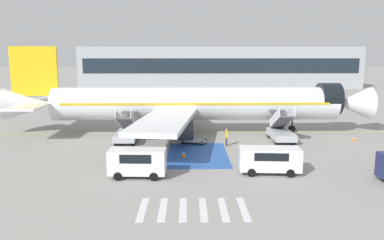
{
  "coord_description": "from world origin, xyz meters",
  "views": [
    {
      "loc": [
        0.91,
        -43.99,
        8.95
      ],
      "look_at": [
        1.42,
        -2.0,
        1.83
      ],
      "focal_mm": 35.0,
      "sensor_mm": 36.0,
      "label": 1
    }
  ],
  "objects": [
    {
      "name": "ground_plane",
      "position": [
        0.0,
        0.0,
        0.0
      ],
      "size": [
        600.0,
        600.0,
        0.0
      ],
      "primitive_type": "plane",
      "color": "gray"
    },
    {
      "name": "apron_leadline_yellow",
      "position": [
        1.83,
        -0.37,
        0.0
      ],
      "size": [
        77.04,
        0.97,
        0.01
      ],
      "primitive_type": "cube",
      "rotation": [
        0.0,
        0.0,
        -1.56
      ],
      "color": "gold",
      "rests_on": "ground_plane"
    },
    {
      "name": "apron_stand_patch_blue",
      "position": [
        1.83,
        -10.4,
        0.0
      ],
      "size": [
        5.53,
        9.2,
        0.01
      ],
      "primitive_type": "cube",
      "color": "#2856A8",
      "rests_on": "ground_plane"
    },
    {
      "name": "apron_walkway_bar_0",
      "position": [
        -1.77,
        -22.99,
        0.0
      ],
      "size": [
        0.44,
        3.6,
        0.01
      ],
      "primitive_type": "cube",
      "color": "silver",
      "rests_on": "ground_plane"
    },
    {
      "name": "apron_walkway_bar_1",
      "position": [
        -0.57,
        -22.99,
        0.0
      ],
      "size": [
        0.44,
        3.6,
        0.01
      ],
      "primitive_type": "cube",
      "color": "silver",
      "rests_on": "ground_plane"
    },
    {
      "name": "apron_walkway_bar_2",
      "position": [
        0.63,
        -22.99,
        0.0
      ],
      "size": [
        0.44,
        3.6,
        0.01
      ],
      "primitive_type": "cube",
      "color": "silver",
      "rests_on": "ground_plane"
    },
    {
      "name": "apron_walkway_bar_3",
      "position": [
        1.83,
        -22.99,
        0.0
      ],
      "size": [
        0.44,
        3.6,
        0.01
      ],
      "primitive_type": "cube",
      "color": "silver",
      "rests_on": "ground_plane"
    },
    {
      "name": "apron_walkway_bar_4",
      "position": [
        3.03,
        -22.99,
        0.0
      ],
      "size": [
        0.44,
        3.6,
        0.01
      ],
      "primitive_type": "cube",
      "color": "silver",
      "rests_on": "ground_plane"
    },
    {
      "name": "apron_walkway_bar_5",
      "position": [
        4.23,
        -22.99,
        0.0
      ],
      "size": [
        0.44,
        3.6,
        0.01
      ],
      "primitive_type": "cube",
      "color": "silver",
      "rests_on": "ground_plane"
    },
    {
      "name": "airliner",
      "position": [
        1.24,
        -0.38,
        3.49
      ],
      "size": [
        43.04,
        31.57,
        10.12
      ],
      "rotation": [
        0.0,
        0.0,
        -1.56
      ],
      "color": "silver",
      "rests_on": "ground_plane"
    },
    {
      "name": "boarding_stairs_forward",
      "position": [
        10.96,
        -4.75,
        0.97
      ],
      "size": [
        2.25,
        5.25,
        3.87
      ],
      "rotation": [
        0.0,
        0.0,
        0.01
      ],
      "color": "#ADB2BA",
      "rests_on": "ground_plane"
    },
    {
      "name": "boarding_stairs_aft",
      "position": [
        -5.56,
        -4.91,
        0.96
      ],
      "size": [
        2.25,
        5.25,
        3.75
      ],
      "rotation": [
        0.0,
        0.0,
        0.01
      ],
      "color": "#ADB2BA",
      "rests_on": "ground_plane"
    },
    {
      "name": "fuel_tanker",
      "position": [
        -7.22,
        17.9,
        1.67
      ],
      "size": [
        10.62,
        3.17,
        3.32
      ],
      "rotation": [
        0.0,
        0.0,
        1.63
      ],
      "color": "#38383D",
      "rests_on": "ground_plane"
    },
    {
      "name": "service_van_1",
      "position": [
        7.23,
        -16.15,
        1.23
      ],
      "size": [
        4.77,
        2.18,
        2.04
      ],
      "rotation": [
        0.0,
        0.0,
        1.51
      ],
      "color": "silver",
      "rests_on": "ground_plane"
    },
    {
      "name": "service_van_2",
      "position": [
        -2.84,
        -16.93,
        1.28
      ],
      "size": [
        4.3,
        1.94,
        2.15
      ],
      "rotation": [
        0.0,
        0.0,
        4.67
      ],
      "color": "silver",
      "rests_on": "ground_plane"
    },
    {
      "name": "baggage_cart",
      "position": [
        1.58,
        -5.77,
        0.26
      ],
      "size": [
        2.93,
        2.22,
        0.87
      ],
      "rotation": [
        0.0,
        0.0,
        4.4
      ],
      "color": "gray",
      "rests_on": "ground_plane"
    },
    {
      "name": "ground_crew_0",
      "position": [
        -0.89,
        -3.92,
        0.96
      ],
      "size": [
        0.48,
        0.46,
        1.68
      ],
      "rotation": [
        0.0,
        0.0,
        5.57
      ],
      "color": "#191E38",
      "rests_on": "ground_plane"
    },
    {
      "name": "ground_crew_1",
      "position": [
        4.85,
        -7.06,
        1.02
      ],
      "size": [
        0.26,
        0.44,
        1.76
      ],
      "rotation": [
        0.0,
        0.0,
        1.63
      ],
      "color": "#2D2D33",
      "rests_on": "ground_plane"
    },
    {
      "name": "traffic_cone_0",
      "position": [
        0.55,
        -11.18,
        0.26
      ],
      "size": [
        0.47,
        0.47,
        0.52
      ],
      "color": "orange",
      "rests_on": "ground_plane"
    },
    {
      "name": "traffic_cone_1",
      "position": [
        18.81,
        -4.99,
        0.25
      ],
      "size": [
        0.44,
        0.44,
        0.49
      ],
      "color": "orange",
      "rests_on": "ground_plane"
    },
    {
      "name": "terminal_building",
      "position": [
        10.42,
        67.26,
        5.86
      ],
      "size": [
        80.54,
        12.1,
        11.71
      ],
      "color": "#9EA3A8",
      "rests_on": "ground_plane"
    }
  ]
}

